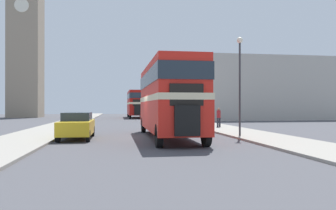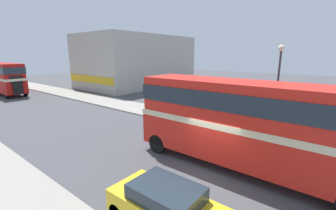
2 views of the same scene
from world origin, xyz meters
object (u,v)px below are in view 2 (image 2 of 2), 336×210
at_px(bus_distant, 2,76).
at_px(street_lamp, 278,80).
at_px(car_parked_near, 170,208).
at_px(pedestrian_walking, 182,107).
at_px(double_decker_bus, 242,119).

height_order(bus_distant, street_lamp, street_lamp).
distance_m(car_parked_near, pedestrian_walking, 12.66).
height_order(double_decker_bus, pedestrian_walking, double_decker_bus).
height_order(car_parked_near, street_lamp, street_lamp).
distance_m(pedestrian_walking, street_lamp, 8.20).
bearing_deg(car_parked_near, bus_distant, 81.07).
xyz_separation_m(car_parked_near, pedestrian_walking, (10.59, 6.94, 0.25)).
xyz_separation_m(double_decker_bus, bus_distant, (0.03, 33.62, -0.00)).
bearing_deg(car_parked_near, double_decker_bus, -2.24).
xyz_separation_m(double_decker_bus, pedestrian_walking, (5.37, 7.14, -1.50)).
relative_size(pedestrian_walking, street_lamp, 0.28).
bearing_deg(pedestrian_walking, double_decker_bus, -126.94).
bearing_deg(double_decker_bus, pedestrian_walking, 53.06).
bearing_deg(double_decker_bus, car_parked_near, 177.76).
height_order(double_decker_bus, street_lamp, street_lamp).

